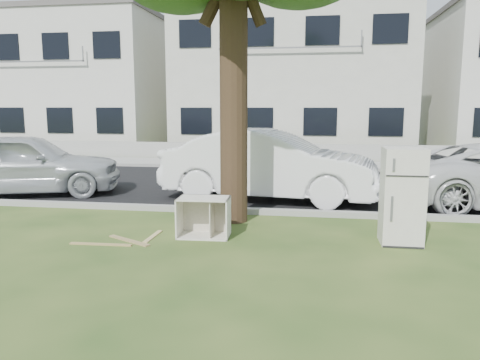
% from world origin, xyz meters
% --- Properties ---
extents(ground, '(120.00, 120.00, 0.00)m').
position_xyz_m(ground, '(0.00, 0.00, 0.00)').
color(ground, '#274418').
extents(road, '(120.00, 7.00, 0.01)m').
position_xyz_m(road, '(0.00, 6.00, 0.01)').
color(road, black).
rests_on(road, ground).
extents(kerb_near, '(120.00, 0.18, 0.12)m').
position_xyz_m(kerb_near, '(0.00, 2.45, 0.00)').
color(kerb_near, gray).
rests_on(kerb_near, ground).
extents(kerb_far, '(120.00, 0.18, 0.12)m').
position_xyz_m(kerb_far, '(0.00, 9.55, 0.00)').
color(kerb_far, gray).
rests_on(kerb_far, ground).
extents(sidewalk, '(120.00, 2.80, 0.01)m').
position_xyz_m(sidewalk, '(0.00, 11.00, 0.01)').
color(sidewalk, gray).
rests_on(sidewalk, ground).
extents(low_wall, '(120.00, 0.15, 0.70)m').
position_xyz_m(low_wall, '(0.00, 12.60, 0.35)').
color(low_wall, gray).
rests_on(low_wall, ground).
extents(townhouse_left, '(10.20, 8.16, 7.04)m').
position_xyz_m(townhouse_left, '(-12.00, 17.50, 3.52)').
color(townhouse_left, beige).
rests_on(townhouse_left, ground).
extents(townhouse_center, '(11.22, 8.16, 7.44)m').
position_xyz_m(townhouse_center, '(0.00, 17.50, 3.72)').
color(townhouse_center, beige).
rests_on(townhouse_center, ground).
extents(fridge, '(0.66, 0.61, 1.59)m').
position_xyz_m(fridge, '(2.60, 0.72, 0.80)').
color(fridge, white).
rests_on(fridge, ground).
extents(cabinet, '(0.92, 0.60, 0.70)m').
position_xyz_m(cabinet, '(-0.73, 0.60, 0.35)').
color(cabinet, white).
rests_on(cabinet, ground).
extents(plank_a, '(1.06, 0.12, 0.02)m').
position_xyz_m(plank_a, '(-2.29, -0.16, 0.01)').
color(plank_a, '#9F874D').
rests_on(plank_a, ground).
extents(plank_b, '(0.89, 0.56, 0.02)m').
position_xyz_m(plank_b, '(-1.91, 0.11, 0.01)').
color(plank_b, '#967E4E').
rests_on(plank_b, ground).
extents(plank_c, '(0.10, 0.76, 0.02)m').
position_xyz_m(plank_c, '(-1.60, 0.43, 0.01)').
color(plank_c, tan).
rests_on(plank_c, ground).
extents(car_center, '(5.36, 2.46, 1.70)m').
position_xyz_m(car_center, '(0.09, 4.06, 0.85)').
color(car_center, white).
rests_on(car_center, ground).
extents(car_left, '(5.09, 3.30, 1.61)m').
position_xyz_m(car_left, '(-6.18, 3.75, 0.81)').
color(car_left, silver).
rests_on(car_left, ground).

